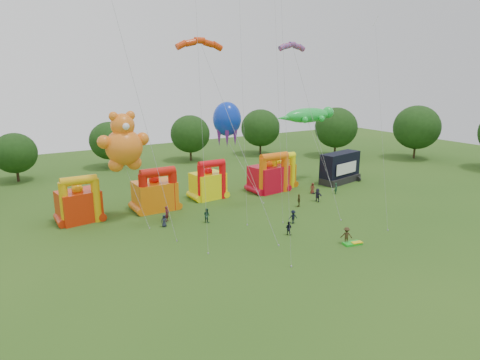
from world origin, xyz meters
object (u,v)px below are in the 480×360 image
bouncy_castle_2 (209,183)px  spectator_4 (299,200)px  spectator_0 (164,221)px  gecko_kite (310,122)px  octopus_kite (230,130)px  teddy_bear_kite (127,156)px  stage_trailer (340,168)px  bouncy_castle_0 (79,204)px

bouncy_castle_2 → spectator_4: bouncy_castle_2 is taller
bouncy_castle_2 → spectator_4: size_ratio=3.29×
spectator_0 → gecko_kite: bearing=37.5°
octopus_kite → spectator_0: octopus_kite is taller
teddy_bear_kite → bouncy_castle_2: bearing=15.2°
octopus_kite → stage_trailer: bearing=-18.1°
teddy_bear_kite → spectator_4: teddy_bear_kite is taller
stage_trailer → spectator_4: bearing=-153.9°
octopus_kite → spectator_4: (3.50, -13.15, -8.67)m
bouncy_castle_0 → spectator_0: bouncy_castle_0 is taller
bouncy_castle_0 → teddy_bear_kite: 8.65m
spectator_0 → spectator_4: spectator_4 is taller
bouncy_castle_2 → stage_trailer: bouncy_castle_2 is taller
teddy_bear_kite → spectator_4: size_ratio=7.64×
teddy_bear_kite → gecko_kite: teddy_bear_kite is taller
spectator_0 → spectator_4: 19.25m
octopus_kite → spectator_4: size_ratio=7.70×
teddy_bear_kite → spectator_0: size_ratio=8.98×
stage_trailer → spectator_4: stage_trailer is taller
stage_trailer → spectator_4: size_ratio=4.66×
bouncy_castle_0 → spectator_0: size_ratio=3.97×
gecko_kite → teddy_bear_kite: bearing=-173.9°
bouncy_castle_2 → bouncy_castle_0: bearing=-177.8°
bouncy_castle_0 → gecko_kite: bearing=0.9°
teddy_bear_kite → spectator_0: teddy_bear_kite is taller
spectator_0 → bouncy_castle_2: bearing=60.5°
bouncy_castle_2 → spectator_0: bouncy_castle_2 is taller
spectator_4 → teddy_bear_kite: bearing=-79.2°
gecko_kite → spectator_4: size_ratio=6.99×
bouncy_castle_0 → gecko_kite: 38.47m
bouncy_castle_2 → teddy_bear_kite: 14.72m
bouncy_castle_0 → stage_trailer: bouncy_castle_0 is taller
bouncy_castle_2 → gecko_kite: 20.65m
bouncy_castle_0 → gecko_kite: (37.63, 0.62, 7.94)m
bouncy_castle_2 → gecko_kite: size_ratio=0.47×
teddy_bear_kite → gecko_kite: bearing=6.1°
stage_trailer → teddy_bear_kite: (-36.49, -0.39, 5.80)m
stage_trailer → gecko_kite: 9.49m
spectator_4 → spectator_0: bearing=-68.4°
bouncy_castle_0 → spectator_4: (27.43, -9.62, -1.43)m
bouncy_castle_0 → gecko_kite: size_ratio=0.48×
bouncy_castle_0 → spectator_0: bearing=-41.8°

